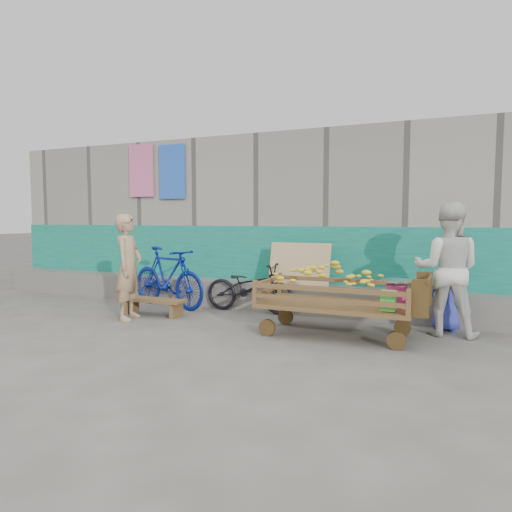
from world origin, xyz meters
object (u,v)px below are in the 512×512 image
at_px(vendor_man, 129,267).
at_px(woman, 447,269).
at_px(child, 446,295).
at_px(banana_cart, 333,289).
at_px(bicycle_blue, 168,277).
at_px(bicycle_dark, 250,288).
at_px(bench, 154,303).

distance_m(vendor_man, woman, 4.53).
bearing_deg(vendor_man, child, -90.26).
relative_size(banana_cart, bicycle_blue, 1.23).
height_order(vendor_man, bicycle_dark, vendor_man).
relative_size(banana_cart, woman, 1.23).
height_order(child, bicycle_dark, child).
xyz_separation_m(banana_cart, woman, (1.36, 0.63, 0.25)).
xyz_separation_m(bench, child, (4.27, 0.73, 0.29)).
relative_size(bench, bicycle_blue, 0.61).
distance_m(vendor_man, child, 4.59).
relative_size(woman, bicycle_blue, 1.00).
relative_size(bench, child, 1.08).
xyz_separation_m(banana_cart, bicycle_dark, (-1.61, 0.94, -0.21)).
bearing_deg(banana_cart, bench, 177.73).
bearing_deg(vendor_man, bicycle_blue, -14.66).
xyz_separation_m(woman, bicycle_blue, (-4.43, 0.14, -0.35)).
xyz_separation_m(child, bicycle_blue, (-4.43, -0.08, 0.03)).
xyz_separation_m(vendor_man, bicycle_dark, (1.48, 1.19, -0.39)).
height_order(vendor_man, bicycle_blue, vendor_man).
relative_size(bicycle_dark, bicycle_blue, 0.89).
relative_size(bench, vendor_man, 0.66).
distance_m(bench, vendor_man, 0.73).
xyz_separation_m(banana_cart, bicycle_blue, (-3.07, 0.76, -0.09)).
distance_m(vendor_man, bicycle_blue, 1.05).
relative_size(bench, woman, 0.61).
bearing_deg(vendor_man, woman, -92.92).
bearing_deg(vendor_man, bench, -40.35).
bearing_deg(child, vendor_man, 0.77).
bearing_deg(bench, banana_cart, -2.27).
distance_m(banana_cart, bicycle_blue, 3.17).
xyz_separation_m(bench, bicycle_blue, (-0.17, 0.65, 0.33)).
distance_m(banana_cart, woman, 1.52).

